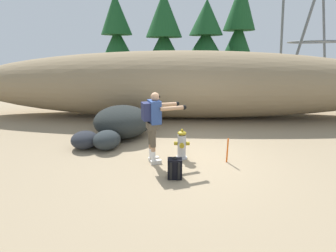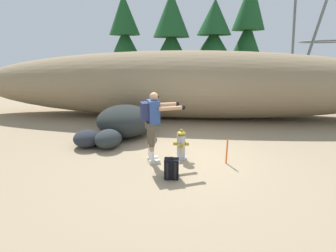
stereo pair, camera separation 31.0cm
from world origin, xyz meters
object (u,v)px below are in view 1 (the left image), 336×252
(spare_backpack, at_px, (175,168))
(boulder_mid, at_px, (107,140))
(boulder_small, at_px, (85,140))
(utility_worker, at_px, (154,119))
(boulder_large, at_px, (122,121))
(fire_hydrant, at_px, (182,145))
(survey_stake, at_px, (227,150))

(spare_backpack, bearing_deg, boulder_mid, 47.67)
(spare_backpack, relative_size, boulder_small, 0.59)
(boulder_mid, bearing_deg, utility_worker, -30.19)
(spare_backpack, distance_m, boulder_mid, 2.45)
(utility_worker, distance_m, boulder_large, 2.29)
(utility_worker, bearing_deg, boulder_large, 101.12)
(fire_hydrant, bearing_deg, spare_backpack, -98.64)
(spare_backpack, bearing_deg, utility_worker, 30.13)
(utility_worker, relative_size, spare_backpack, 3.60)
(fire_hydrant, height_order, survey_stake, fire_hydrant)
(utility_worker, height_order, survey_stake, utility_worker)
(boulder_large, height_order, boulder_small, boulder_large)
(boulder_mid, bearing_deg, spare_backpack, -40.02)
(survey_stake, bearing_deg, boulder_large, 148.46)
(utility_worker, bearing_deg, boulder_small, 135.98)
(fire_hydrant, xyz_separation_m, boulder_large, (-1.83, 1.62, 0.14))
(utility_worker, relative_size, boulder_mid, 2.09)
(boulder_mid, bearing_deg, boulder_small, 176.97)
(spare_backpack, height_order, boulder_mid, boulder_mid)
(boulder_mid, xyz_separation_m, survey_stake, (3.12, -0.74, 0.04))
(boulder_large, bearing_deg, boulder_small, -129.18)
(fire_hydrant, height_order, boulder_mid, fire_hydrant)
(utility_worker, distance_m, spare_backpack, 1.26)
(spare_backpack, distance_m, boulder_small, 2.98)
(spare_backpack, bearing_deg, fire_hydrant, -10.95)
(boulder_small, relative_size, survey_stake, 1.33)
(boulder_large, bearing_deg, fire_hydrant, -41.46)
(utility_worker, distance_m, survey_stake, 1.90)
(boulder_mid, relative_size, survey_stake, 1.35)
(boulder_large, distance_m, boulder_small, 1.34)
(utility_worker, relative_size, boulder_small, 2.13)
(boulder_large, xyz_separation_m, boulder_small, (-0.83, -1.02, -0.25))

